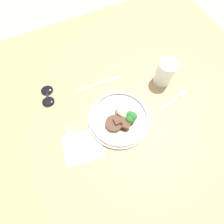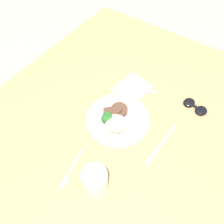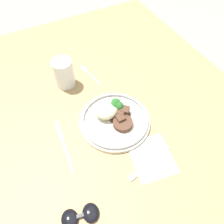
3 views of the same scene
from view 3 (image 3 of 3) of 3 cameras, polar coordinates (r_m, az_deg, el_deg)
name	(u,v)px [view 3 (image 3 of 3)]	position (r m, az deg, el deg)	size (l,w,h in m)	color
ground_plane	(97,125)	(0.82, -3.97, -3.50)	(8.00, 8.00, 0.00)	tan
dining_table	(97,123)	(0.81, -4.03, -2.85)	(1.38, 1.18, 0.03)	tan
napkin	(152,157)	(0.73, 10.32, -11.56)	(0.17, 0.15, 0.00)	silver
plate	(114,117)	(0.77, 0.57, -1.36)	(0.25, 0.25, 0.06)	silver
juice_glass	(64,74)	(0.89, -12.39, 9.57)	(0.08, 0.08, 0.12)	#F4AD19
fork	(146,166)	(0.71, 8.92, -13.80)	(0.04, 0.17, 0.00)	silver
knife	(63,143)	(0.76, -12.57, -7.92)	(0.21, 0.03, 0.00)	silver
spoon	(86,71)	(0.96, -6.72, 10.58)	(0.15, 0.04, 0.01)	silver
sunglasses	(80,216)	(0.66, -8.29, -25.26)	(0.07, 0.11, 0.02)	black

